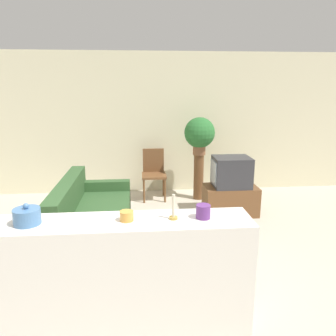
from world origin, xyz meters
TOP-DOWN VIEW (x-y plane):
  - ground_plane at (0.00, 0.00)m, footprint 14.00×14.00m
  - wall_back at (0.00, 3.43)m, footprint 9.00×0.06m
  - couch at (-0.41, 1.28)m, footprint 0.91×1.82m
  - tv_stand at (1.73, 2.04)m, footprint 0.86×0.50m
  - television at (1.73, 2.04)m, footprint 0.60×0.48m
  - wooden_chair at (0.51, 2.95)m, footprint 0.44×0.44m
  - plant_stand at (1.34, 2.83)m, footprint 0.18×0.18m
  - potted_plant at (1.34, 2.83)m, footprint 0.55×0.55m
  - foreground_counter at (0.00, -0.47)m, footprint 2.36×0.44m
  - decorative_bowl at (-0.63, -0.47)m, footprint 0.21×0.21m
  - candle_jar at (0.15, -0.47)m, footprint 0.11×0.11m
  - candlestick at (0.53, -0.47)m, footprint 0.07×0.07m
  - coffee_tin at (0.78, -0.47)m, footprint 0.12×0.12m

SIDE VIEW (x-z plane):
  - ground_plane at x=0.00m, z-range 0.00..0.00m
  - tv_stand at x=1.73m, z-range 0.00..0.47m
  - couch at x=-0.41m, z-range -0.13..0.71m
  - plant_stand at x=1.34m, z-range 0.00..0.85m
  - foreground_counter at x=0.00m, z-range 0.00..1.00m
  - wooden_chair at x=0.51m, z-range 0.06..0.98m
  - television at x=1.73m, z-range 0.47..0.96m
  - candle_jar at x=0.15m, z-range 1.00..1.08m
  - coffee_tin at x=0.78m, z-range 1.00..1.12m
  - decorative_bowl at x=-0.63m, z-range 0.98..1.16m
  - candlestick at x=0.53m, z-range 0.96..1.18m
  - potted_plant at x=1.34m, z-range 0.89..1.57m
  - wall_back at x=0.00m, z-range 0.00..2.70m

